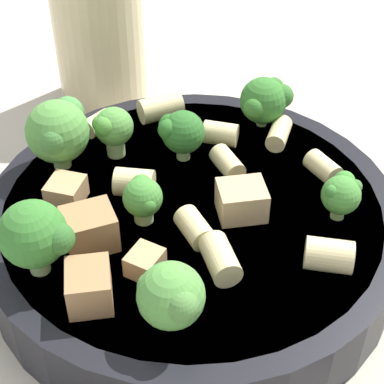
{
  "coord_description": "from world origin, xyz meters",
  "views": [
    {
      "loc": [
        -0.23,
        -0.16,
        0.29
      ],
      "look_at": [
        0.0,
        0.0,
        0.05
      ],
      "focal_mm": 60.0,
      "sensor_mm": 36.0,
      "label": 1
    }
  ],
  "objects_px": {
    "broccoli_floret_0": "(179,131)",
    "rigatoni_0": "(331,253)",
    "broccoli_floret_3": "(112,128)",
    "chicken_chunk_1": "(242,200)",
    "broccoli_floret_4": "(35,234)",
    "chicken_chunk_0": "(90,229)",
    "rigatoni_6": "(98,123)",
    "rigatoni_2": "(220,134)",
    "rigatoni_7": "(134,183)",
    "broccoli_floret_7": "(58,131)",
    "broccoli_floret_2": "(265,100)",
    "rigatoni_4": "(279,133)",
    "drinking_glass": "(100,45)",
    "broccoli_floret_1": "(143,197)",
    "rigatoni_3": "(234,166)",
    "rigatoni_5": "(323,167)",
    "chicken_chunk_3": "(145,262)",
    "rigatoni_8": "(195,228)",
    "broccoli_floret_6": "(342,193)",
    "chicken_chunk_4": "(85,284)",
    "rigatoni_9": "(220,259)",
    "pasta_bowl": "(192,226)",
    "chicken_chunk_2": "(66,191)"
  },
  "relations": [
    {
      "from": "chicken_chunk_1",
      "to": "chicken_chunk_3",
      "type": "distance_m",
      "value": 0.07
    },
    {
      "from": "rigatoni_2",
      "to": "rigatoni_9",
      "type": "xyz_separation_m",
      "value": [
        -0.1,
        -0.06,
        0.0
      ]
    },
    {
      "from": "broccoli_floret_4",
      "to": "rigatoni_9",
      "type": "xyz_separation_m",
      "value": [
        0.05,
        -0.08,
        -0.02
      ]
    },
    {
      "from": "rigatoni_0",
      "to": "rigatoni_2",
      "type": "height_order",
      "value": "rigatoni_0"
    },
    {
      "from": "broccoli_floret_7",
      "to": "rigatoni_7",
      "type": "height_order",
      "value": "broccoli_floret_7"
    },
    {
      "from": "rigatoni_4",
      "to": "chicken_chunk_1",
      "type": "bearing_deg",
      "value": -167.32
    },
    {
      "from": "rigatoni_6",
      "to": "rigatoni_0",
      "type": "bearing_deg",
      "value": -97.35
    },
    {
      "from": "broccoli_floret_1",
      "to": "broccoli_floret_2",
      "type": "xyz_separation_m",
      "value": [
        0.12,
        -0.01,
        0.0
      ]
    },
    {
      "from": "broccoli_floret_0",
      "to": "broccoli_floret_4",
      "type": "relative_size",
      "value": 0.77
    },
    {
      "from": "broccoli_floret_2",
      "to": "rigatoni_6",
      "type": "height_order",
      "value": "broccoli_floret_2"
    },
    {
      "from": "broccoli_floret_4",
      "to": "drinking_glass",
      "type": "relative_size",
      "value": 0.4
    },
    {
      "from": "broccoli_floret_3",
      "to": "chicken_chunk_1",
      "type": "relative_size",
      "value": 1.26
    },
    {
      "from": "broccoli_floret_0",
      "to": "rigatoni_2",
      "type": "distance_m",
      "value": 0.03
    },
    {
      "from": "chicken_chunk_1",
      "to": "drinking_glass",
      "type": "bearing_deg",
      "value": 62.74
    },
    {
      "from": "chicken_chunk_1",
      "to": "chicken_chunk_4",
      "type": "height_order",
      "value": "chicken_chunk_4"
    },
    {
      "from": "broccoli_floret_0",
      "to": "rigatoni_8",
      "type": "xyz_separation_m",
      "value": [
        -0.06,
        -0.05,
        -0.01
      ]
    },
    {
      "from": "broccoli_floret_3",
      "to": "rigatoni_6",
      "type": "distance_m",
      "value": 0.03
    },
    {
      "from": "rigatoni_8",
      "to": "broccoli_floret_6",
      "type": "bearing_deg",
      "value": -42.71
    },
    {
      "from": "chicken_chunk_1",
      "to": "broccoli_floret_2",
      "type": "bearing_deg",
      "value": 22.23
    },
    {
      "from": "rigatoni_7",
      "to": "rigatoni_8",
      "type": "height_order",
      "value": "rigatoni_7"
    },
    {
      "from": "broccoli_floret_1",
      "to": "chicken_chunk_1",
      "type": "distance_m",
      "value": 0.06
    },
    {
      "from": "rigatoni_4",
      "to": "chicken_chunk_0",
      "type": "bearing_deg",
      "value": 165.4
    },
    {
      "from": "chicken_chunk_4",
      "to": "rigatoni_6",
      "type": "bearing_deg",
      "value": 38.95
    },
    {
      "from": "broccoli_floret_4",
      "to": "rigatoni_5",
      "type": "relative_size",
      "value": 1.94
    },
    {
      "from": "broccoli_floret_0",
      "to": "chicken_chunk_2",
      "type": "height_order",
      "value": "broccoli_floret_0"
    },
    {
      "from": "rigatoni_3",
      "to": "rigatoni_6",
      "type": "height_order",
      "value": "same"
    },
    {
      "from": "broccoli_floret_0",
      "to": "chicken_chunk_1",
      "type": "height_order",
      "value": "broccoli_floret_0"
    },
    {
      "from": "rigatoni_2",
      "to": "rigatoni_6",
      "type": "distance_m",
      "value": 0.08
    },
    {
      "from": "chicken_chunk_1",
      "to": "chicken_chunk_4",
      "type": "xyz_separation_m",
      "value": [
        -0.1,
        0.03,
        0.0
      ]
    },
    {
      "from": "broccoli_floret_7",
      "to": "rigatoni_9",
      "type": "bearing_deg",
      "value": -98.03
    },
    {
      "from": "broccoli_floret_0",
      "to": "chicken_chunk_2",
      "type": "distance_m",
      "value": 0.08
    },
    {
      "from": "rigatoni_4",
      "to": "pasta_bowl",
      "type": "bearing_deg",
      "value": 172.97
    },
    {
      "from": "pasta_bowl",
      "to": "chicken_chunk_2",
      "type": "relative_size",
      "value": 12.02
    },
    {
      "from": "broccoli_floret_0",
      "to": "rigatoni_0",
      "type": "xyz_separation_m",
      "value": [
        -0.03,
        -0.12,
        -0.01
      ]
    },
    {
      "from": "rigatoni_2",
      "to": "rigatoni_7",
      "type": "height_order",
      "value": "rigatoni_7"
    },
    {
      "from": "rigatoni_3",
      "to": "rigatoni_4",
      "type": "distance_m",
      "value": 0.05
    },
    {
      "from": "broccoli_floret_4",
      "to": "chicken_chunk_0",
      "type": "distance_m",
      "value": 0.03
    },
    {
      "from": "rigatoni_6",
      "to": "broccoli_floret_3",
      "type": "bearing_deg",
      "value": -119.28
    },
    {
      "from": "rigatoni_5",
      "to": "rigatoni_7",
      "type": "bearing_deg",
      "value": 133.36
    },
    {
      "from": "rigatoni_0",
      "to": "rigatoni_2",
      "type": "relative_size",
      "value": 1.11
    },
    {
      "from": "rigatoni_6",
      "to": "rigatoni_3",
      "type": "bearing_deg",
      "value": -82.68
    },
    {
      "from": "broccoli_floret_3",
      "to": "rigatoni_2",
      "type": "relative_size",
      "value": 1.52
    },
    {
      "from": "rigatoni_7",
      "to": "rigatoni_8",
      "type": "bearing_deg",
      "value": -101.56
    },
    {
      "from": "rigatoni_7",
      "to": "chicken_chunk_4",
      "type": "bearing_deg",
      "value": -157.91
    },
    {
      "from": "broccoli_floret_4",
      "to": "rigatoni_5",
      "type": "bearing_deg",
      "value": -28.88
    },
    {
      "from": "broccoli_floret_0",
      "to": "broccoli_floret_7",
      "type": "distance_m",
      "value": 0.08
    },
    {
      "from": "broccoli_floret_2",
      "to": "rigatoni_4",
      "type": "xyz_separation_m",
      "value": [
        -0.01,
        -0.02,
        -0.01
      ]
    },
    {
      "from": "broccoli_floret_2",
      "to": "rigatoni_8",
      "type": "xyz_separation_m",
      "value": [
        -0.12,
        -0.03,
        -0.01
      ]
    },
    {
      "from": "rigatoni_3",
      "to": "chicken_chunk_2",
      "type": "bearing_deg",
      "value": 138.86
    },
    {
      "from": "broccoli_floret_1",
      "to": "rigatoni_5",
      "type": "relative_size",
      "value": 1.26
    }
  ]
}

